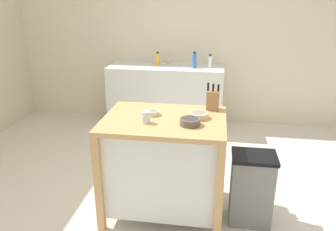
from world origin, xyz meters
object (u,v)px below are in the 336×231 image
bottle_hand_soap (210,61)px  sink_faucet (168,56)px  bowl_ceramic_wide (199,115)px  bowl_stoneware_deep (190,122)px  bottle_spray_cleaner (158,59)px  knife_block (213,100)px  bottle_dish_soap (194,60)px  trash_bin (251,188)px  drinking_cup (146,117)px  kitchen_island (164,161)px  bowl_ceramic_small (152,113)px

bottle_hand_soap → sink_faucet: bearing=167.0°
sink_faucet → bottle_hand_soap: sink_faucet is taller
bowl_ceramic_wide → bowl_stoneware_deep: (-0.06, -0.17, 0.00)m
bowl_stoneware_deep → bottle_spray_cleaner: 2.30m
knife_block → bottle_hand_soap: (-0.08, 1.76, -0.01)m
bowl_stoneware_deep → bottle_dish_soap: 2.09m
bowl_ceramic_wide → trash_bin: (0.46, -0.09, -0.60)m
bowl_ceramic_wide → bowl_stoneware_deep: bearing=-108.9°
bottle_spray_cleaner → knife_block: bearing=-65.7°
bowl_stoneware_deep → drinking_cup: 0.35m
bowl_ceramic_wide → bottle_dish_soap: bearing=95.6°
knife_block → bottle_dish_soap: size_ratio=1.08×
kitchen_island → bowl_ceramic_small: (-0.11, 0.06, 0.41)m
bottle_dish_soap → bowl_ceramic_small: bearing=-96.1°
drinking_cup → trash_bin: drinking_cup is taller
kitchen_island → bowl_ceramic_wide: size_ratio=6.35×
bowl_ceramic_small → bottle_hand_soap: (0.41, 1.98, 0.06)m
knife_block → drinking_cup: 0.65m
bottle_dish_soap → bowl_ceramic_wide: bearing=-84.4°
kitchen_island → trash_bin: size_ratio=1.59×
knife_block → bowl_ceramic_wide: bearing=-114.7°
bottle_spray_cleaner → bowl_stoneware_deep: bearing=-73.4°
bowl_ceramic_wide → bottle_spray_cleaner: bearing=109.3°
drinking_cup → bottle_spray_cleaner: size_ratio=0.50×
bowl_ceramic_wide → bottle_spray_cleaner: size_ratio=0.84×
kitchen_island → knife_block: (0.38, 0.28, 0.48)m
sink_faucet → bowl_ceramic_small: bearing=-84.7°
bottle_dish_soap → bottle_hand_soap: 0.22m
trash_bin → knife_block: bearing=139.0°
bowl_stoneware_deep → trash_bin: bowl_stoneware_deep is taller
bowl_ceramic_small → sink_faucet: (-0.20, 2.12, 0.09)m
bowl_stoneware_deep → bottle_dish_soap: (-0.13, 2.08, 0.07)m
bowl_ceramic_small → drinking_cup: size_ratio=1.24×
kitchen_island → bowl_ceramic_wide: bowl_ceramic_wide is taller
kitchen_island → sink_faucet: 2.26m
bowl_stoneware_deep → drinking_cup: bearing=-179.0°
bowl_ceramic_small → bowl_stoneware_deep: 0.38m
kitchen_island → bowl_ceramic_wide: (0.28, 0.05, 0.42)m
bottle_dish_soap → sink_faucet: bearing=151.6°
kitchen_island → drinking_cup: drinking_cup is taller
bottle_spray_cleaner → bowl_ceramic_small: bearing=-80.9°
bowl_stoneware_deep → knife_block: bearing=67.7°
drinking_cup → bottle_hand_soap: bottle_hand_soap is taller
trash_bin → bottle_hand_soap: bottle_hand_soap is taller
drinking_cup → bottle_dish_soap: bearing=84.1°
drinking_cup → bottle_hand_soap: size_ratio=0.52×
bottle_hand_soap → bottle_spray_cleaner: size_ratio=0.96×
bowl_ceramic_small → bottle_spray_cleaner: bottle_spray_cleaner is taller
knife_block → sink_faucet: (-0.69, 1.90, 0.02)m
sink_faucet → drinking_cup: bearing=-85.4°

